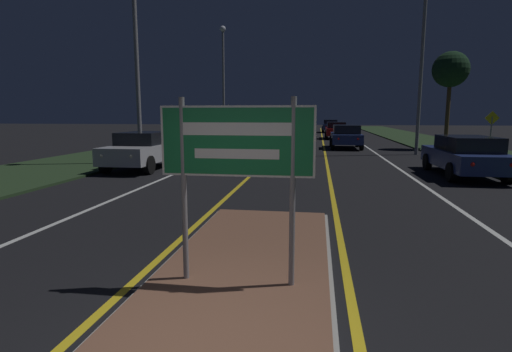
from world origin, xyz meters
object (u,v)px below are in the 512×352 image
at_px(car_receding_0, 465,155).
at_px(car_receding_3, 330,126).
at_px(highway_sign, 237,152).
at_px(streetlight_left_near, 135,30).
at_px(car_approaching_0, 142,150).
at_px(car_receding_2, 336,130).
at_px(streetlight_right_near, 424,19).
at_px(car_receding_1, 346,136).
at_px(streetlight_left_far, 223,73).
at_px(warning_sign, 491,131).

relative_size(car_receding_0, car_receding_3, 1.11).
xyz_separation_m(highway_sign, car_receding_0, (6.07, 10.26, -0.97)).
relative_size(streetlight_left_near, car_approaching_0, 2.07).
distance_m(highway_sign, car_receding_2, 31.69).
bearing_deg(car_receding_3, streetlight_right_near, -81.62).
height_order(car_receding_0, car_approaching_0, car_approaching_0).
height_order(car_receding_0, car_receding_1, car_receding_1).
bearing_deg(streetlight_right_near, streetlight_left_far, 145.11).
relative_size(car_receding_1, car_receding_3, 1.00).
distance_m(streetlight_left_near, car_receding_2, 22.48).
xyz_separation_m(car_receding_1, car_receding_2, (-0.19, 10.15, -0.01)).
bearing_deg(car_receding_1, car_receding_2, 91.06).
bearing_deg(streetlight_left_near, highway_sign, -60.35).
bearing_deg(warning_sign, highway_sign, -120.66).
relative_size(streetlight_right_near, car_approaching_0, 2.48).
xyz_separation_m(car_receding_0, car_approaching_0, (-11.98, -0.01, 0.03)).
relative_size(highway_sign, car_receding_1, 0.53).
relative_size(streetlight_right_near, warning_sign, 4.60).
relative_size(streetlight_left_far, car_receding_0, 1.87).
xyz_separation_m(streetlight_left_near, car_approaching_0, (0.70, -1.36, -4.84)).
xyz_separation_m(highway_sign, car_receding_1, (2.73, 21.42, -0.93)).
height_order(highway_sign, streetlight_left_near, streetlight_left_near).
relative_size(streetlight_right_near, car_receding_3, 2.38).
bearing_deg(streetlight_left_near, car_receding_3, 74.41).
distance_m(car_receding_1, car_receding_2, 10.15).
bearing_deg(car_approaching_0, car_receding_1, 52.25).
xyz_separation_m(car_receding_3, warning_sign, (6.04, -29.68, 0.61)).
relative_size(car_receding_2, car_approaching_0, 1.06).
bearing_deg(car_receding_1, streetlight_left_near, -133.61).
distance_m(car_approaching_0, warning_sign, 14.90).
xyz_separation_m(streetlight_left_far, streetlight_right_near, (12.72, -8.87, 1.67)).
relative_size(highway_sign, car_receding_3, 0.53).
xyz_separation_m(car_receding_1, car_receding_3, (-0.33, 22.48, 0.02)).
bearing_deg(car_receding_3, highway_sign, -93.12).
bearing_deg(streetlight_left_far, car_approaching_0, -88.01).
xyz_separation_m(streetlight_left_near, warning_sign, (15.04, 2.61, -4.19)).
height_order(car_receding_3, warning_sign, warning_sign).
distance_m(streetlight_left_far, car_receding_2, 11.20).
relative_size(streetlight_right_near, car_receding_1, 2.37).
relative_size(car_receding_1, car_receding_2, 0.99).
bearing_deg(highway_sign, car_approaching_0, 119.98).
relative_size(streetlight_left_far, streetlight_right_near, 0.87).
bearing_deg(car_receding_2, streetlight_left_near, -114.64).
distance_m(car_receding_0, car_approaching_0, 11.98).
bearing_deg(car_receding_2, car_receding_3, 90.68).
distance_m(streetlight_left_near, car_receding_1, 14.38).
bearing_deg(highway_sign, car_receding_1, 82.74).
xyz_separation_m(car_receding_0, car_receding_2, (-3.53, 21.31, 0.03)).
height_order(streetlight_left_far, car_receding_3, streetlight_left_far).
height_order(streetlight_left_near, car_receding_3, streetlight_left_near).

